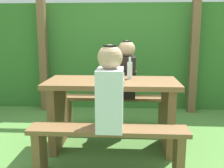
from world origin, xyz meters
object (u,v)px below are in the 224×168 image
at_px(bottle_right, 130,70).
at_px(bottle_center, 112,70).
at_px(bottle_left, 107,71).
at_px(person_white_shirt, 110,91).
at_px(bench_far, 115,106).
at_px(picnic_table, 112,103).
at_px(cell_phone, 105,82).
at_px(bench_near, 108,142).
at_px(drinking_glass, 121,76).
at_px(person_black_coat, 127,71).

bearing_deg(bottle_right, bottle_center, -179.89).
bearing_deg(bottle_left, person_white_shirt, -83.07).
height_order(bench_far, bottle_left, bottle_left).
relative_size(picnic_table, bottle_center, 6.10).
height_order(picnic_table, bottle_center, bottle_center).
distance_m(bench_far, cell_phone, 0.85).
bearing_deg(person_white_shirt, bottle_left, 96.93).
distance_m(person_white_shirt, bottle_right, 0.71).
height_order(bottle_left, bottle_right, bottle_right).
height_order(picnic_table, person_white_shirt, person_white_shirt).
bearing_deg(person_white_shirt, bench_far, 90.89).
distance_m(bench_near, bottle_right, 0.90).
height_order(bench_near, bottle_center, bottle_center).
height_order(bench_near, bench_far, same).
bearing_deg(person_white_shirt, cell_phone, 100.42).
bearing_deg(cell_phone, picnic_table, 67.69).
distance_m(bench_far, bottle_left, 0.78).
xyz_separation_m(person_white_shirt, drinking_glass, (0.08, 0.59, 0.02)).
bearing_deg(drinking_glass, bench_far, 99.86).
distance_m(picnic_table, person_white_shirt, 0.64).
xyz_separation_m(bench_far, person_black_coat, (0.15, -0.00, 0.46)).
bearing_deg(drinking_glass, bottle_left, 177.63).
bearing_deg(drinking_glass, person_white_shirt, -97.67).
distance_m(person_white_shirt, bottle_center, 0.69).
relative_size(bench_near, bottle_right, 5.79).
distance_m(bench_near, cell_phone, 0.63).
bearing_deg(person_white_shirt, drinking_glass, 82.33).
xyz_separation_m(bottle_right, bottle_center, (-0.19, -0.00, -0.01)).
distance_m(person_black_coat, bottle_left, 0.60).
distance_m(picnic_table, cell_phone, 0.30).
bearing_deg(bottle_right, bottle_left, -160.30).
bearing_deg(person_black_coat, bench_near, -97.51).
height_order(bench_far, bottle_center, bottle_center).
xyz_separation_m(bench_far, bottle_left, (-0.06, -0.56, 0.54)).
xyz_separation_m(picnic_table, bottle_left, (-0.06, 0.02, 0.34)).
bearing_deg(bottle_left, bench_far, 84.37).
bearing_deg(person_black_coat, bottle_center, -108.80).
xyz_separation_m(bench_near, person_white_shirt, (0.02, 0.00, 0.46)).
bearing_deg(picnic_table, bench_near, -90.00).
relative_size(bench_near, person_black_coat, 1.95).
bearing_deg(picnic_table, bottle_left, 157.35).
bearing_deg(person_black_coat, picnic_table, -104.81).
bearing_deg(bottle_left, picnic_table, -22.65).
bearing_deg(drinking_glass, cell_phone, -135.71).
height_order(picnic_table, person_black_coat, person_black_coat).
distance_m(bench_far, drinking_glass, 0.75).
bearing_deg(picnic_table, bottle_right, 30.32).
xyz_separation_m(picnic_table, cell_phone, (-0.06, -0.14, 0.25)).
xyz_separation_m(picnic_table, bottle_center, (-0.01, 0.11, 0.34)).
bearing_deg(bottle_left, bottle_center, 60.81).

